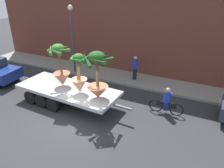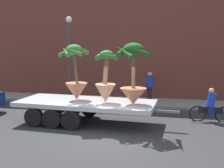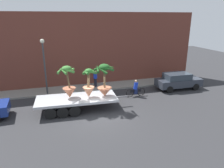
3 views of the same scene
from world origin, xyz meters
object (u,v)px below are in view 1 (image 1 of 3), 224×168
at_px(cyclist, 167,102).
at_px(potted_palm_rear, 79,77).
at_px(potted_palm_front, 61,69).
at_px(pedestrian_near_gate, 135,67).
at_px(flatbed_trailer, 64,90).
at_px(potted_palm_middle, 97,78).
at_px(street_lamp, 72,31).

bearing_deg(cyclist, potted_palm_rear, -160.94).
height_order(potted_palm_front, pedestrian_near_gate, potted_palm_front).
xyz_separation_m(cyclist, pedestrian_near_gate, (-2.96, 3.12, 0.37)).
xyz_separation_m(flatbed_trailer, cyclist, (5.57, 1.39, -0.10)).
xyz_separation_m(potted_palm_middle, pedestrian_near_gate, (0.27, 4.74, -1.07)).
distance_m(cyclist, street_lamp, 8.29).
bearing_deg(street_lamp, potted_palm_front, -65.31).
height_order(potted_palm_middle, potted_palm_front, potted_palm_middle).
bearing_deg(potted_palm_rear, street_lamp, 128.28).
height_order(flatbed_trailer, potted_palm_rear, potted_palm_rear).
distance_m(potted_palm_rear, potted_palm_middle, 1.20).
height_order(flatbed_trailer, cyclist, cyclist).
relative_size(potted_palm_front, pedestrian_near_gate, 1.42).
relative_size(potted_palm_middle, potted_palm_front, 1.03).
bearing_deg(potted_palm_rear, cyclist, 19.06).
bearing_deg(pedestrian_near_gate, potted_palm_rear, -107.22).
bearing_deg(potted_palm_rear, potted_palm_front, 167.71).
relative_size(potted_palm_rear, street_lamp, 0.45).
xyz_separation_m(flatbed_trailer, street_lamp, (-1.93, 3.81, 2.46)).
distance_m(potted_palm_middle, cyclist, 3.89).
height_order(flatbed_trailer, potted_palm_middle, potted_palm_middle).
bearing_deg(potted_palm_middle, pedestrian_near_gate, 86.78).
bearing_deg(potted_palm_middle, flatbed_trailer, 174.36).
bearing_deg(pedestrian_near_gate, street_lamp, -171.15).
height_order(potted_palm_rear, pedestrian_near_gate, potted_palm_rear).
bearing_deg(cyclist, street_lamp, 162.17).
xyz_separation_m(potted_palm_rear, potted_palm_middle, (1.17, -0.11, 0.25)).
bearing_deg(cyclist, potted_palm_middle, -153.27).
relative_size(flatbed_trailer, pedestrian_near_gate, 4.08).
distance_m(potted_palm_front, pedestrian_near_gate, 5.28).
distance_m(potted_palm_rear, cyclist, 4.80).
bearing_deg(potted_palm_front, potted_palm_middle, -9.12).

